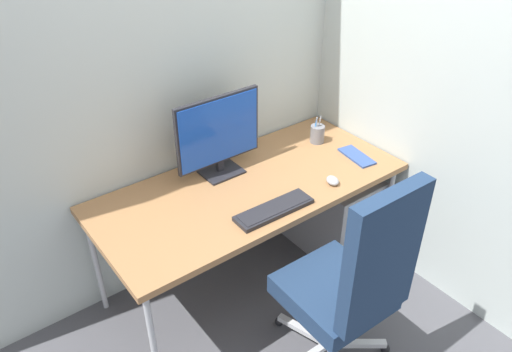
{
  "coord_description": "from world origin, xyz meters",
  "views": [
    {
      "loc": [
        -1.31,
        -1.78,
        2.22
      ],
      "look_at": [
        -0.02,
        -0.08,
        0.81
      ],
      "focal_mm": 35.02,
      "sensor_mm": 36.0,
      "label": 1
    }
  ],
  "objects_px": {
    "filing_cabinet": "(330,209)",
    "keyboard": "(274,209)",
    "pen_holder": "(317,134)",
    "mouse": "(333,181)",
    "office_chair": "(352,283)",
    "notebook": "(357,156)",
    "monitor": "(219,134)"
  },
  "relations": [
    {
      "from": "office_chair",
      "to": "notebook",
      "type": "relative_size",
      "value": 4.88
    },
    {
      "from": "keyboard",
      "to": "pen_holder",
      "type": "bearing_deg",
      "value": 30.82
    },
    {
      "from": "filing_cabinet",
      "to": "keyboard",
      "type": "distance_m",
      "value": 0.84
    },
    {
      "from": "monitor",
      "to": "filing_cabinet",
      "type": "bearing_deg",
      "value": -18.45
    },
    {
      "from": "pen_holder",
      "to": "monitor",
      "type": "bearing_deg",
      "value": 173.56
    },
    {
      "from": "monitor",
      "to": "notebook",
      "type": "bearing_deg",
      "value": -25.88
    },
    {
      "from": "office_chair",
      "to": "notebook",
      "type": "bearing_deg",
      "value": 42.84
    },
    {
      "from": "mouse",
      "to": "pen_holder",
      "type": "relative_size",
      "value": 0.48
    },
    {
      "from": "office_chair",
      "to": "mouse",
      "type": "height_order",
      "value": "office_chair"
    },
    {
      "from": "filing_cabinet",
      "to": "mouse",
      "type": "distance_m",
      "value": 0.58
    },
    {
      "from": "office_chair",
      "to": "mouse",
      "type": "bearing_deg",
      "value": 54.81
    },
    {
      "from": "filing_cabinet",
      "to": "pen_holder",
      "type": "xyz_separation_m",
      "value": [
        -0.02,
        0.15,
        0.49
      ]
    },
    {
      "from": "monitor",
      "to": "keyboard",
      "type": "relative_size",
      "value": 1.2
    },
    {
      "from": "filing_cabinet",
      "to": "notebook",
      "type": "relative_size",
      "value": 2.39
    },
    {
      "from": "office_chair",
      "to": "mouse",
      "type": "relative_size",
      "value": 13.81
    },
    {
      "from": "filing_cabinet",
      "to": "monitor",
      "type": "bearing_deg",
      "value": 161.55
    },
    {
      "from": "filing_cabinet",
      "to": "keyboard",
      "type": "xyz_separation_m",
      "value": [
        -0.67,
        -0.24,
        0.45
      ]
    },
    {
      "from": "filing_cabinet",
      "to": "mouse",
      "type": "bearing_deg",
      "value": -138.21
    },
    {
      "from": "monitor",
      "to": "pen_holder",
      "type": "bearing_deg",
      "value": -6.44
    },
    {
      "from": "pen_holder",
      "to": "notebook",
      "type": "height_order",
      "value": "pen_holder"
    },
    {
      "from": "keyboard",
      "to": "notebook",
      "type": "relative_size",
      "value": 1.78
    },
    {
      "from": "pen_holder",
      "to": "mouse",
      "type": "bearing_deg",
      "value": -122.54
    },
    {
      "from": "mouse",
      "to": "notebook",
      "type": "xyz_separation_m",
      "value": [
        0.31,
        0.11,
        -0.01
      ]
    },
    {
      "from": "filing_cabinet",
      "to": "notebook",
      "type": "distance_m",
      "value": 0.46
    },
    {
      "from": "pen_holder",
      "to": "notebook",
      "type": "bearing_deg",
      "value": -77.57
    },
    {
      "from": "monitor",
      "to": "pen_holder",
      "type": "distance_m",
      "value": 0.69
    },
    {
      "from": "pen_holder",
      "to": "keyboard",
      "type": "bearing_deg",
      "value": -149.18
    },
    {
      "from": "office_chair",
      "to": "filing_cabinet",
      "type": "height_order",
      "value": "office_chair"
    },
    {
      "from": "office_chair",
      "to": "notebook",
      "type": "distance_m",
      "value": 0.91
    },
    {
      "from": "monitor",
      "to": "pen_holder",
      "type": "relative_size",
      "value": 2.91
    },
    {
      "from": "pen_holder",
      "to": "notebook",
      "type": "distance_m",
      "value": 0.29
    },
    {
      "from": "filing_cabinet",
      "to": "office_chair",
      "type": "bearing_deg",
      "value": -129.93
    }
  ]
}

